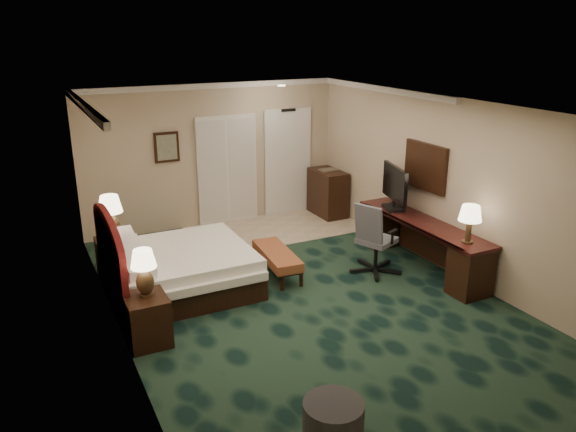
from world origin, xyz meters
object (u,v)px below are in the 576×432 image
bed (183,270)px  tv (395,188)px  lamp_near (144,273)px  bed_bench (277,263)px  nightstand_near (147,320)px  desk_chair (377,237)px  desk (421,245)px  nightstand_far (113,257)px  ottoman (333,422)px  minibar (328,193)px  lamp_far (111,217)px

bed → tv: (3.59, -0.20, 0.84)m
lamp_near → bed_bench: bearing=24.3°
nightstand_near → desk_chair: (3.69, 0.51, 0.27)m
lamp_near → desk: 4.44m
nightstand_far → tv: (4.40, -1.17, 0.85)m
ottoman → desk: bearing=40.5°
desk_chair → bed: bearing=143.0°
nightstand_near → tv: size_ratio=0.65×
bed → lamp_near: size_ratio=3.32×
desk_chair → minibar: desk_chair is taller
ottoman → minibar: 6.66m
nightstand_far → desk: bearing=-23.0°
minibar → lamp_far: bearing=-166.7°
desk_chair → lamp_near: bearing=164.3°
lamp_far → desk: (4.41, -1.91, -0.54)m
lamp_near → nightstand_far: bearing=90.9°
nightstand_near → desk: size_ratio=0.23×
desk → nightstand_far: bearing=157.0°
lamp_near → ottoman: lamp_near is taller
minibar → lamp_near: bearing=-143.9°
bed → nightstand_near: 1.48m
lamp_near → bed_bench: lamp_near is taller
lamp_far → minibar: bearing=13.3°
lamp_near → desk_chair: bearing=7.0°
nightstand_near → desk_chair: desk_chair is taller
lamp_near → minibar: size_ratio=0.63×
lamp_near → ottoman: (1.10, -2.55, -0.70)m
bed_bench → desk_chair: bearing=-15.4°
lamp_near → minibar: lamp_near is taller
desk_chair → minibar: bearing=52.3°
desk → tv: size_ratio=2.85×
nightstand_far → ottoman: 4.84m
minibar → ottoman: bearing=-119.9°
ottoman → tv: size_ratio=0.61×
lamp_near → nightstand_near: bearing=-112.8°
nightstand_near → lamp_near: (0.02, 0.06, 0.60)m
bed_bench → tv: 2.34m
lamp_far → tv: bearing=-15.3°
bed_bench → desk: size_ratio=0.45×
lamp_near → bed_bench: (2.22, 1.00, -0.70)m
ottoman → minibar: size_ratio=0.62×
lamp_far → ottoman: size_ratio=1.21×
nightstand_far → tv: bearing=-14.9°
lamp_near → tv: 4.48m
nightstand_far → minibar: bearing=13.6°
lamp_far → tv: 4.53m
minibar → desk_chair: bearing=-105.1°
lamp_far → desk_chair: lamp_far is taller
nightstand_far → desk: 4.82m
bed → nightstand_far: 1.26m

